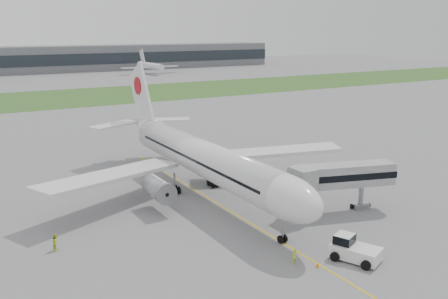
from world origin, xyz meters
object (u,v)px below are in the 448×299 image
airliner (200,156)px  jet_bridge (339,176)px  ground_crew_near (294,256)px  pushback_tug (353,249)px

airliner → jet_bridge: size_ratio=3.75×
jet_bridge → ground_crew_near: jet_bridge is taller
airliner → ground_crew_near: 25.22m
airliner → ground_crew_near: (-2.09, -24.66, -4.83)m
jet_bridge → ground_crew_near: size_ratio=8.65×
jet_bridge → ground_crew_near: (-14.14, -8.99, -4.05)m
airliner → ground_crew_near: airliner is taller
pushback_tug → ground_crew_near: size_ratio=3.40×
ground_crew_near → airliner: bearing=-107.8°
airliner → pushback_tug: airliner is taller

